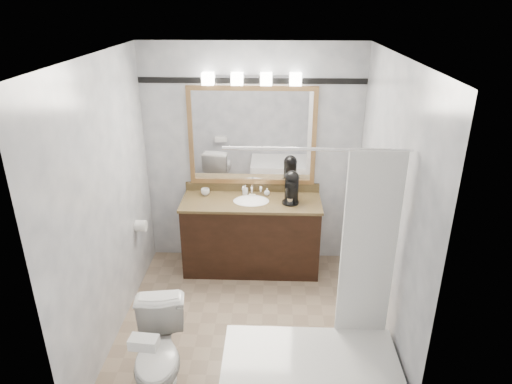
# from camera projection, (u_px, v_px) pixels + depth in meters

# --- Properties ---
(room) EXTENTS (2.42, 2.62, 2.52)m
(room) POSITION_uv_depth(u_px,v_px,m) (245.00, 207.00, 3.90)
(room) COLOR gray
(room) RESTS_ON ground
(vanity) EXTENTS (1.53, 0.58, 0.97)m
(vanity) POSITION_uv_depth(u_px,v_px,m) (251.00, 233.00, 5.15)
(vanity) COLOR black
(vanity) RESTS_ON ground
(mirror) EXTENTS (1.40, 0.04, 1.10)m
(mirror) POSITION_uv_depth(u_px,v_px,m) (252.00, 136.00, 4.98)
(mirror) COLOR #A97C4C
(mirror) RESTS_ON room
(vanity_light_bar) EXTENTS (1.02, 0.14, 0.12)m
(vanity_light_bar) POSITION_uv_depth(u_px,v_px,m) (252.00, 78.00, 4.68)
(vanity_light_bar) COLOR silver
(vanity_light_bar) RESTS_ON room
(accent_stripe) EXTENTS (2.40, 0.01, 0.06)m
(accent_stripe) POSITION_uv_depth(u_px,v_px,m) (252.00, 81.00, 4.75)
(accent_stripe) COLOR black
(accent_stripe) RESTS_ON room
(bathtub) EXTENTS (1.30, 0.75, 1.96)m
(bathtub) POSITION_uv_depth(u_px,v_px,m) (312.00, 375.00, 3.44)
(bathtub) COLOR white
(bathtub) RESTS_ON ground
(tp_roll) EXTENTS (0.11, 0.12, 0.12)m
(tp_roll) POSITION_uv_depth(u_px,v_px,m) (141.00, 226.00, 4.77)
(tp_roll) COLOR white
(tp_roll) RESTS_ON room
(toilet) EXTENTS (0.49, 0.74, 0.71)m
(toilet) POSITION_uv_depth(u_px,v_px,m) (159.00, 355.00, 3.53)
(toilet) COLOR white
(toilet) RESTS_ON ground
(tissue_box) EXTENTS (0.20, 0.12, 0.08)m
(tissue_box) POSITION_uv_depth(u_px,v_px,m) (144.00, 343.00, 3.09)
(tissue_box) COLOR white
(tissue_box) RESTS_ON toilet
(coffee_maker) EXTENTS (0.18, 0.23, 0.35)m
(coffee_maker) POSITION_uv_depth(u_px,v_px,m) (292.00, 186.00, 4.90)
(coffee_maker) COLOR black
(coffee_maker) RESTS_ON vanity
(cup_left) EXTENTS (0.12, 0.12, 0.08)m
(cup_left) POSITION_uv_depth(u_px,v_px,m) (205.00, 192.00, 5.12)
(cup_left) COLOR white
(cup_left) RESTS_ON vanity
(soap_bottle_a) EXTENTS (0.06, 0.06, 0.11)m
(soap_bottle_a) POSITION_uv_depth(u_px,v_px,m) (245.00, 190.00, 5.14)
(soap_bottle_a) COLOR white
(soap_bottle_a) RESTS_ON vanity
(soap_bottle_b) EXTENTS (0.07, 0.07, 0.08)m
(soap_bottle_b) POSITION_uv_depth(u_px,v_px,m) (267.00, 192.00, 5.11)
(soap_bottle_b) COLOR white
(soap_bottle_b) RESTS_ON vanity
(soap_bar) EXTENTS (0.07, 0.05, 0.02)m
(soap_bar) POSITION_uv_depth(u_px,v_px,m) (252.00, 195.00, 5.10)
(soap_bar) COLOR beige
(soap_bar) RESTS_ON vanity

